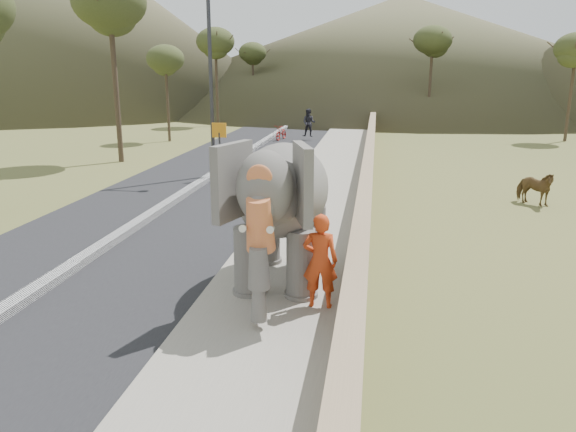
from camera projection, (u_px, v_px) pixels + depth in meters
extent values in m
plane|color=olive|center=(281.00, 289.00, 12.09)|extent=(160.00, 160.00, 0.00)
cube|color=black|center=(199.00, 186.00, 22.37)|extent=(7.00, 120.00, 0.03)
cube|color=black|center=(199.00, 184.00, 22.35)|extent=(0.35, 120.00, 0.22)
cube|color=#9E9687|center=(324.00, 189.00, 21.61)|extent=(3.00, 120.00, 0.15)
cube|color=tan|center=(367.00, 178.00, 21.25)|extent=(0.30, 120.00, 1.10)
cylinder|color=#2C2B30|center=(211.00, 82.00, 23.43)|extent=(0.16, 0.16, 8.00)
cylinder|color=#2D2D33|center=(220.00, 157.00, 23.42)|extent=(0.08, 0.08, 2.00)
cube|color=orange|center=(219.00, 130.00, 23.14)|extent=(0.60, 0.05, 0.60)
imported|color=brown|center=(534.00, 188.00, 19.29)|extent=(1.48, 1.43, 1.20)
cone|color=brown|center=(45.00, 12.00, 67.42)|extent=(60.00, 60.00, 22.00)
cone|color=brown|center=(402.00, 49.00, 76.37)|extent=(80.00, 80.00, 14.00)
imported|color=#C13A14|center=(320.00, 261.00, 10.62)|extent=(0.67, 0.44, 1.85)
imported|color=maroon|center=(281.00, 133.00, 36.52)|extent=(0.91, 1.91, 0.96)
imported|color=#222227|center=(309.00, 123.00, 36.08)|extent=(0.96, 0.80, 1.79)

